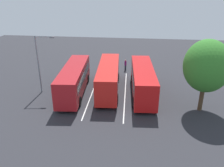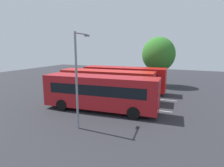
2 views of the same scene
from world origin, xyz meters
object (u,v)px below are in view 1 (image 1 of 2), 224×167
object	(u,v)px
depot_tree	(207,66)
bus_center_left	(109,77)
bus_center_right	(74,79)
pedestrian	(125,64)
bus_far_left	(143,80)
street_lamp	(40,61)

from	to	relation	value
depot_tree	bus_center_left	bearing A→B (deg)	69.66
bus_center_right	depot_tree	size ratio (longest dim) A/B	1.46
bus_center_left	pedestrian	bearing A→B (deg)	-15.93
bus_far_left	bus_center_left	bearing A→B (deg)	78.65
bus_center_left	depot_tree	xyz separation A→B (m)	(-3.81, -10.27, 3.02)
street_lamp	depot_tree	bearing A→B (deg)	-14.19
pedestrian	street_lamp	world-z (taller)	street_lamp
bus_center_left	pedestrian	xyz separation A→B (m)	(7.89, -1.57, -0.80)
bus_far_left	bus_center_left	size ratio (longest dim) A/B	1.00
bus_center_left	bus_center_right	distance (m)	4.21
pedestrian	street_lamp	size ratio (longest dim) A/B	0.25
bus_center_right	pedestrian	distance (m)	10.74
pedestrian	depot_tree	bearing A→B (deg)	-1.73
bus_center_left	depot_tree	distance (m)	11.37
bus_center_left	pedestrian	distance (m)	8.09
bus_far_left	street_lamp	world-z (taller)	street_lamp
bus_center_left	street_lamp	xyz separation A→B (m)	(-1.60, 7.93, 2.20)
bus_center_right	pedestrian	xyz separation A→B (m)	(9.14, -5.59, -0.80)
bus_center_left	pedestrian	size ratio (longest dim) A/B	6.28
bus_center_left	street_lamp	distance (m)	8.39
street_lamp	pedestrian	bearing A→B (deg)	37.71
bus_far_left	pedestrian	bearing A→B (deg)	13.16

